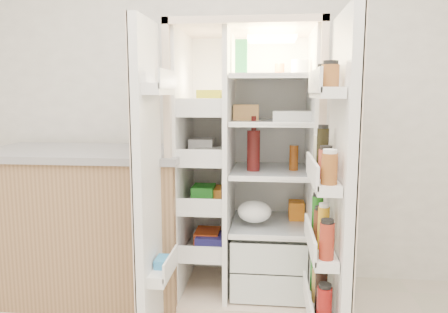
# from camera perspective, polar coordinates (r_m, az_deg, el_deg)

# --- Properties ---
(wall_back) EXTENTS (4.00, 0.02, 2.70)m
(wall_back) POSITION_cam_1_polar(r_m,az_deg,el_deg) (3.15, -0.08, 7.95)
(wall_back) COLOR white
(wall_back) RESTS_ON floor
(refrigerator) EXTENTS (0.92, 0.70, 1.80)m
(refrigerator) POSITION_cam_1_polar(r_m,az_deg,el_deg) (2.86, 3.34, -4.35)
(refrigerator) COLOR beige
(refrigerator) RESTS_ON floor
(freezer_door) EXTENTS (0.15, 0.40, 1.72)m
(freezer_door) POSITION_cam_1_polar(r_m,az_deg,el_deg) (2.33, -10.12, -3.71)
(freezer_door) COLOR white
(freezer_door) RESTS_ON floor
(fridge_door) EXTENTS (0.17, 0.58, 1.72)m
(fridge_door) POSITION_cam_1_polar(r_m,az_deg,el_deg) (2.18, 14.86, -5.16)
(fridge_door) COLOR white
(fridge_door) RESTS_ON floor
(kitchen_counter) EXTENTS (1.39, 0.74, 1.01)m
(kitchen_counter) POSITION_cam_1_polar(r_m,az_deg,el_deg) (3.09, -17.64, -8.34)
(kitchen_counter) COLOR #99734C
(kitchen_counter) RESTS_ON floor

